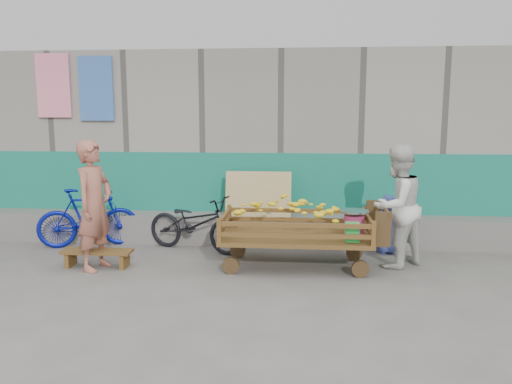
# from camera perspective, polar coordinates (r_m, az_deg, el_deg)

# --- Properties ---
(ground) EXTENTS (80.00, 80.00, 0.00)m
(ground) POSITION_cam_1_polar(r_m,az_deg,el_deg) (5.67, -4.72, -11.92)
(ground) COLOR #5A5653
(ground) RESTS_ON ground
(building_wall) EXTENTS (12.00, 3.50, 3.00)m
(building_wall) POSITION_cam_1_polar(r_m,az_deg,el_deg) (9.33, -0.67, 5.62)
(building_wall) COLOR gray
(building_wall) RESTS_ON ground
(banana_cart) EXTENTS (2.13, 0.97, 0.91)m
(banana_cart) POSITION_cam_1_polar(r_m,az_deg,el_deg) (6.56, 4.23, -3.39)
(banana_cart) COLOR brown
(banana_cart) RESTS_ON ground
(bench) EXTENTS (0.92, 0.28, 0.23)m
(bench) POSITION_cam_1_polar(r_m,az_deg,el_deg) (6.98, -17.69, -6.82)
(bench) COLOR brown
(bench) RESTS_ON ground
(vendor_man) EXTENTS (0.53, 0.69, 1.69)m
(vendor_man) POSITION_cam_1_polar(r_m,az_deg,el_deg) (6.76, -17.98, -1.47)
(vendor_man) COLOR #A55F4C
(vendor_man) RESTS_ON ground
(woman) EXTENTS (1.00, 0.98, 1.62)m
(woman) POSITION_cam_1_polar(r_m,az_deg,el_deg) (6.81, 15.79, -1.57)
(woman) COLOR silver
(woman) RESTS_ON ground
(child) EXTENTS (0.50, 0.44, 0.86)m
(child) POSITION_cam_1_polar(r_m,az_deg,el_deg) (7.47, 14.81, -3.59)
(child) COLOR #4453AD
(child) RESTS_ON ground
(bicycle_dark) EXTENTS (1.66, 1.04, 0.82)m
(bicycle_dark) POSITION_cam_1_polar(r_m,az_deg,el_deg) (7.41, -6.96, -3.60)
(bicycle_dark) COLOR black
(bicycle_dark) RESTS_ON ground
(bicycle_blue) EXTENTS (1.55, 0.89, 0.90)m
(bicycle_blue) POSITION_cam_1_polar(r_m,az_deg,el_deg) (8.00, -18.62, -2.79)
(bicycle_blue) COLOR #091591
(bicycle_blue) RESTS_ON ground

